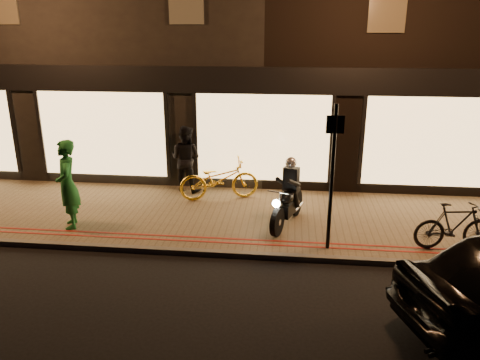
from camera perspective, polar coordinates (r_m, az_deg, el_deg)
name	(u,v)px	position (r m, az deg, el deg)	size (l,w,h in m)	color
ground	(249,259)	(9.64, 1.09, -9.61)	(90.00, 90.00, 0.00)	black
sidewalk	(256,218)	(11.41, 2.02, -4.68)	(50.00, 4.00, 0.12)	brown
kerb_stone	(249,255)	(9.65, 1.12, -9.16)	(50.00, 0.14, 0.12)	#59544C
red_kerb_lines	(251,242)	(10.07, 1.38, -7.54)	(50.00, 0.26, 0.01)	maroon
building_row	(273,34)	(17.50, 4.04, 17.34)	(48.00, 10.11, 8.50)	black
motorcycle	(288,199)	(10.76, 5.88, -2.35)	(0.84, 1.88, 1.59)	black
sign_post	(332,171)	(9.38, 11.19, 1.12)	(0.35, 0.09, 3.00)	black
bicycle_gold	(219,179)	(12.33, -2.56, 0.10)	(0.73, 2.09, 1.10)	yellow
bicycle_dark	(455,226)	(10.54, 24.72, -5.12)	(0.47, 1.67, 1.00)	black
person_green	(67,184)	(11.15, -20.29, -0.52)	(0.74, 0.49, 2.03)	#1D6D2D
person_dark	(186,159)	(12.95, -6.63, 2.60)	(0.89, 0.70, 1.84)	black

